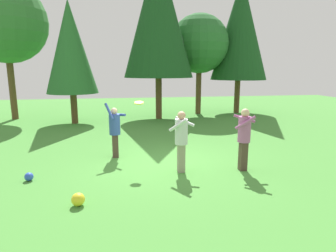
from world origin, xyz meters
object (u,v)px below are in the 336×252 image
person_catcher (181,136)px  frisbee (139,103)px  tree_center (158,14)px  tree_far_right (240,29)px  person_bystander (244,134)px  ball_yellow (78,199)px  tree_right (199,44)px  tree_left (70,48)px  ball_blue (29,177)px  tree_far_left (5,22)px  person_thrower (115,128)px

person_catcher → frisbee: 1.59m
tree_center → tree_far_right: size_ratio=1.09×
person_bystander → ball_yellow: bearing=39.1°
tree_center → tree_far_right: tree_center is taller
person_catcher → tree_right: bearing=-69.2°
person_catcher → tree_left: size_ratio=0.27×
person_catcher → tree_left: tree_left is taller
person_catcher → tree_center: size_ratio=0.18×
frisbee → ball_blue: bearing=-162.9°
tree_far_left → tree_far_right: size_ratio=0.89×
frisbee → tree_far_left: (-6.37, 8.88, 3.36)m
tree_center → tree_left: (-4.48, -0.72, -1.84)m
frisbee → tree_center: (1.60, 7.75, 3.82)m
person_thrower → tree_right: bearing=106.4°
person_thrower → tree_right: size_ratio=0.29×
frisbee → tree_far_right: size_ratio=0.04×
tree_far_left → tree_far_right: tree_far_right is taller
person_bystander → tree_far_right: tree_far_right is taller
tree_far_left → tree_center: (7.97, -1.12, 0.46)m
ball_yellow → ball_blue: bearing=131.6°
tree_right → tree_left: bearing=-163.6°
person_thrower → person_bystander: 3.91m
tree_center → person_thrower: bearing=-108.4°
ball_blue → tree_right: size_ratio=0.04×
ball_yellow → tree_right: bearing=63.8°
person_thrower → frisbee: frisbee is taller
tree_far_right → ball_yellow: bearing=-125.5°
tree_left → ball_blue: bearing=-89.7°
tree_left → tree_far_right: size_ratio=0.74×
person_thrower → person_catcher: person_thrower is taller
tree_right → tree_center: (-2.68, -1.39, 1.40)m
ball_blue → tree_left: bearing=90.3°
tree_right → tree_far_left: bearing=-178.6°
person_catcher → ball_blue: person_catcher is taller
person_catcher → person_bystander: bearing=-146.6°
person_bystander → tree_far_left: 14.08m
person_bystander → tree_far_right: bearing=-91.8°
tree_right → tree_far_right: 2.70m
tree_far_right → ball_blue: bearing=-134.0°
tree_center → ball_blue: bearing=-117.2°
tree_far_left → ball_blue: bearing=-70.0°
ball_yellow → tree_left: 10.26m
person_bystander → tree_center: (-1.16, 8.76, 4.61)m
person_catcher → ball_blue: bearing=39.0°
tree_far_left → tree_far_right: 13.19m
tree_right → tree_far_right: (2.54, -0.01, 0.91)m
tree_far_left → tree_right: bearing=1.4°
person_bystander → ball_yellow: 4.52m
person_bystander → tree_left: bearing=-35.0°
ball_yellow → tree_far_left: 13.34m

